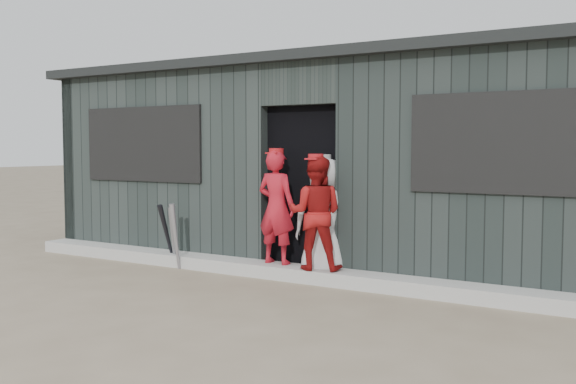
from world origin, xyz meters
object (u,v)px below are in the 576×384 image
Objects in this scene: player_red_left at (276,207)px; player_grey_back at (323,218)px; dugout at (352,163)px; player_red_right at (316,213)px; bat_mid at (176,236)px; bat_left at (173,237)px; bat_right at (167,235)px.

player_grey_back is (0.55, 0.14, -0.11)m from player_red_left.
player_red_left is 0.16× the size of dugout.
bat_mid is at bearing -10.86° from player_red_right.
bat_left is 2.59m from dugout.
dugout is (0.20, 1.64, 0.48)m from player_red_left.
player_red_left is 1.72m from dugout.
player_red_left reaches higher than bat_mid.
player_red_right is 0.15× the size of dugout.
player_red_left reaches higher than player_red_right.
player_red_left reaches higher than bat_right.
bat_left is 0.11m from bat_right.
bat_left is 1.51m from player_red_left.
player_red_right reaches higher than player_grey_back.
player_red_right is (2.12, 0.06, 0.38)m from bat_right.
bat_right is at bearing -11.11° from player_grey_back.
player_grey_back is at bearing 7.82° from bat_right.
player_grey_back is (2.10, 0.29, 0.30)m from bat_right.
player_red_right reaches higher than bat_left.
dugout is at bearing -95.38° from player_red_right.
player_red_left reaches higher than bat_left.
bat_mid is 0.59× the size of player_grey_back.
player_grey_back reaches higher than bat_left.
player_grey_back is 0.17× the size of dugout.
player_grey_back is at bearing -101.94° from player_red_right.
dugout is at bearing 47.70° from bat_left.
bat_right is 0.63× the size of player_red_left.
bat_right is 0.59× the size of player_grey_back.
bat_left is at bearing -15.37° from player_red_right.
bat_left is at bearing 8.31° from player_red_left.
bat_mid is 1.89m from player_red_right.
player_red_right is (2.01, 0.07, 0.40)m from bat_left.
player_red_right is at bearing 6.62° from bat_mid.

